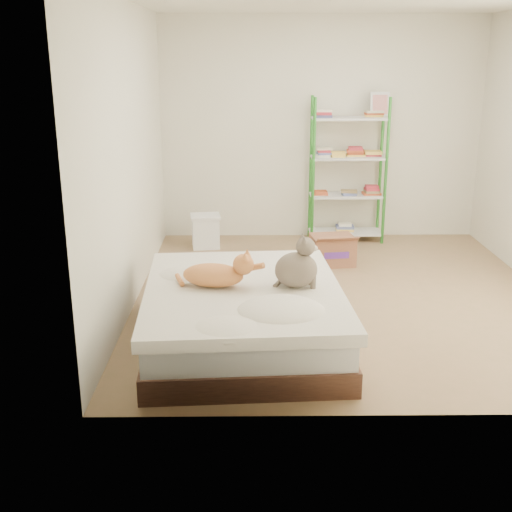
{
  "coord_description": "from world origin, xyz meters",
  "views": [
    {
      "loc": [
        -0.87,
        -5.6,
        2.14
      ],
      "look_at": [
        -0.81,
        -0.75,
        0.62
      ],
      "focal_mm": 45.0,
      "sensor_mm": 36.0,
      "label": 1
    }
  ],
  "objects_px": {
    "bed": "(243,316)",
    "cardboard_box": "(332,250)",
    "orange_cat": "(213,272)",
    "white_bin": "(206,231)",
    "grey_cat": "(296,262)",
    "shelf_unit": "(348,169)"
  },
  "relations": [
    {
      "from": "cardboard_box",
      "to": "white_bin",
      "type": "relative_size",
      "value": 1.26
    },
    {
      "from": "shelf_unit",
      "to": "white_bin",
      "type": "relative_size",
      "value": 4.51
    },
    {
      "from": "bed",
      "to": "cardboard_box",
      "type": "height_order",
      "value": "bed"
    },
    {
      "from": "bed",
      "to": "white_bin",
      "type": "height_order",
      "value": "bed"
    },
    {
      "from": "bed",
      "to": "white_bin",
      "type": "bearing_deg",
      "value": 96.47
    },
    {
      "from": "cardboard_box",
      "to": "white_bin",
      "type": "height_order",
      "value": "white_bin"
    },
    {
      "from": "cardboard_box",
      "to": "grey_cat",
      "type": "bearing_deg",
      "value": -112.75
    },
    {
      "from": "shelf_unit",
      "to": "white_bin",
      "type": "bearing_deg",
      "value": -169.96
    },
    {
      "from": "grey_cat",
      "to": "cardboard_box",
      "type": "bearing_deg",
      "value": -20.1
    },
    {
      "from": "bed",
      "to": "grey_cat",
      "type": "xyz_separation_m",
      "value": [
        0.4,
        -0.0,
        0.43
      ]
    },
    {
      "from": "orange_cat",
      "to": "white_bin",
      "type": "relative_size",
      "value": 1.42
    },
    {
      "from": "cardboard_box",
      "to": "orange_cat",
      "type": "bearing_deg",
      "value": -128.21
    },
    {
      "from": "orange_cat",
      "to": "white_bin",
      "type": "xyz_separation_m",
      "value": [
        -0.23,
        2.61,
        -0.38
      ]
    },
    {
      "from": "shelf_unit",
      "to": "grey_cat",
      "type": "bearing_deg",
      "value": -105.62
    },
    {
      "from": "white_bin",
      "to": "orange_cat",
      "type": "bearing_deg",
      "value": -84.97
    },
    {
      "from": "grey_cat",
      "to": "white_bin",
      "type": "relative_size",
      "value": 1.02
    },
    {
      "from": "bed",
      "to": "grey_cat",
      "type": "height_order",
      "value": "grey_cat"
    },
    {
      "from": "bed",
      "to": "orange_cat",
      "type": "bearing_deg",
      "value": 171.23
    },
    {
      "from": "grey_cat",
      "to": "white_bin",
      "type": "bearing_deg",
      "value": 12.95
    },
    {
      "from": "orange_cat",
      "to": "cardboard_box",
      "type": "relative_size",
      "value": 1.13
    },
    {
      "from": "cardboard_box",
      "to": "bed",
      "type": "bearing_deg",
      "value": -122.82
    },
    {
      "from": "orange_cat",
      "to": "grey_cat",
      "type": "relative_size",
      "value": 1.4
    }
  ]
}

